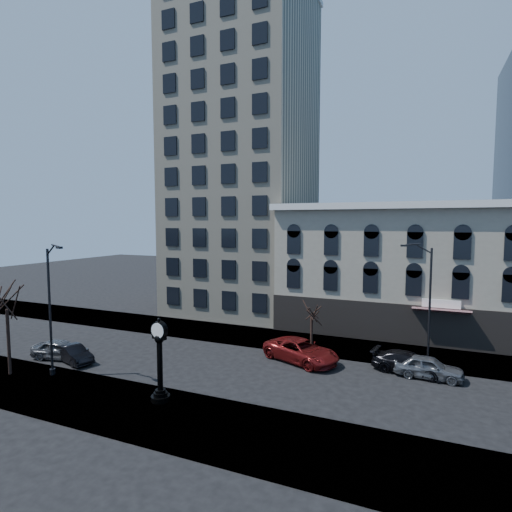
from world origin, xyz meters
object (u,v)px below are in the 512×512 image
at_px(street_lamp_near, 53,275).
at_px(car_near_a, 60,349).
at_px(car_near_b, 73,354).
at_px(street_clock, 160,363).

xyz_separation_m(street_lamp_near, car_near_a, (-3.12, 3.03, -6.40)).
bearing_deg(street_lamp_near, car_near_b, 136.58).
bearing_deg(street_lamp_near, car_near_a, 153.85).
bearing_deg(street_lamp_near, street_clock, 16.53).
distance_m(car_near_a, car_near_b, 1.58).
relative_size(street_lamp_near, car_near_b, 2.35).
height_order(street_clock, street_lamp_near, street_lamp_near).
bearing_deg(car_near_a, street_lamp_near, -145.79).
bearing_deg(car_near_a, car_near_b, -107.85).
distance_m(street_lamp_near, car_near_b, 7.27).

